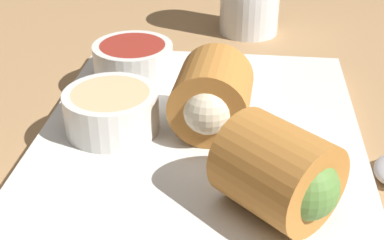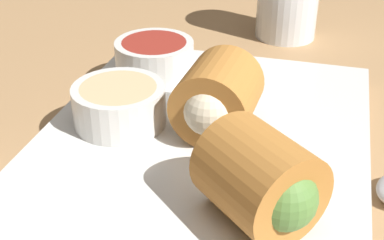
% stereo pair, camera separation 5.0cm
% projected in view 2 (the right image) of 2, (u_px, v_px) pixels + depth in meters
% --- Properties ---
extents(table_surface, '(1.80, 1.40, 0.02)m').
position_uv_depth(table_surface, '(188.00, 197.00, 0.38)').
color(table_surface, '#A87F54').
rests_on(table_surface, ground).
extents(serving_plate, '(0.34, 0.24, 0.01)m').
position_uv_depth(serving_plate, '(192.00, 156.00, 0.39)').
color(serving_plate, silver).
rests_on(serving_plate, table_surface).
extents(roll_front_left, '(0.08, 0.08, 0.06)m').
position_uv_depth(roll_front_left, '(264.00, 182.00, 0.30)').
color(roll_front_left, '#B77533').
rests_on(roll_front_left, serving_plate).
extents(roll_front_right, '(0.07, 0.06, 0.06)m').
position_uv_depth(roll_front_right, '(216.00, 99.00, 0.39)').
color(roll_front_right, '#B77533').
rests_on(roll_front_right, serving_plate).
extents(dipping_bowl_near, '(0.07, 0.07, 0.03)m').
position_uv_depth(dipping_bowl_near, '(119.00, 104.00, 0.41)').
color(dipping_bowl_near, silver).
rests_on(dipping_bowl_near, serving_plate).
extents(dipping_bowl_far, '(0.07, 0.07, 0.03)m').
position_uv_depth(dipping_bowl_far, '(154.00, 56.00, 0.48)').
color(dipping_bowl_far, silver).
rests_on(dipping_bowl_far, serving_plate).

